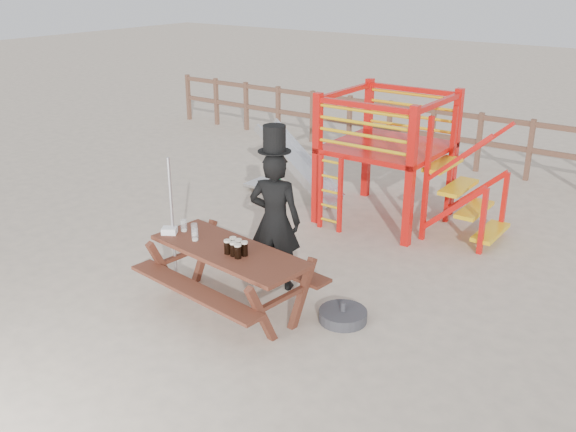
# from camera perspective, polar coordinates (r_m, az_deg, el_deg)

# --- Properties ---
(ground) EXTENTS (60.00, 60.00, 0.00)m
(ground) POSITION_cam_1_polar(r_m,az_deg,el_deg) (8.10, -4.98, -7.43)
(ground) COLOR beige
(ground) RESTS_ON ground
(back_fence) EXTENTS (15.09, 0.09, 1.20)m
(back_fence) POSITION_cam_1_polar(r_m,az_deg,el_deg) (13.56, 14.67, 7.23)
(back_fence) COLOR brown
(back_fence) RESTS_ON ground
(playground_fort) EXTENTS (4.71, 1.84, 2.10)m
(playground_fort) POSITION_cam_1_polar(r_m,az_deg,el_deg) (10.40, 8.35, 5.42)
(playground_fort) COLOR red
(playground_fort) RESTS_ON ground
(picnic_table) EXTENTS (2.17, 1.62, 0.78)m
(picnic_table) POSITION_cam_1_polar(r_m,az_deg,el_deg) (7.69, -5.21, -4.90)
(picnic_table) COLOR brown
(picnic_table) RESTS_ON ground
(man_with_hat) EXTENTS (0.77, 0.63, 2.13)m
(man_with_hat) POSITION_cam_1_polar(r_m,az_deg,el_deg) (8.01, -1.16, -0.13)
(man_with_hat) COLOR black
(man_with_hat) RESTS_ON ground
(metal_pole) EXTENTS (0.04, 0.04, 1.76)m
(metal_pole) POSITION_cam_1_polar(r_m,az_deg,el_deg) (8.08, -10.21, -0.86)
(metal_pole) COLOR #B2B2B7
(metal_pole) RESTS_ON ground
(parasol_base) EXTENTS (0.57, 0.57, 0.24)m
(parasol_base) POSITION_cam_1_polar(r_m,az_deg,el_deg) (7.62, 4.90, -8.80)
(parasol_base) COLOR #343439
(parasol_base) RESTS_ON ground
(paper_bag) EXTENTS (0.23, 0.21, 0.08)m
(paper_bag) POSITION_cam_1_polar(r_m,az_deg,el_deg) (8.09, -10.49, -1.28)
(paper_bag) COLOR white
(paper_bag) RESTS_ON picnic_table
(stout_pints) EXTENTS (0.27, 0.21, 0.17)m
(stout_pints) POSITION_cam_1_polar(r_m,az_deg,el_deg) (7.39, -4.67, -2.81)
(stout_pints) COLOR black
(stout_pints) RESTS_ON picnic_table
(empty_glasses) EXTENTS (0.40, 0.21, 0.15)m
(empty_glasses) POSITION_cam_1_polar(r_m,az_deg,el_deg) (7.98, -8.62, -1.26)
(empty_glasses) COLOR silver
(empty_glasses) RESTS_ON picnic_table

